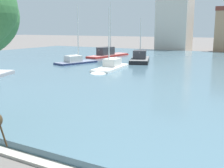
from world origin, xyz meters
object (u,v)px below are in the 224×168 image
(sailboat_navy, at_px, (78,63))
(sailboat_black, at_px, (140,60))
(sailboat_white, at_px, (109,69))
(sailboat_red, at_px, (110,55))

(sailboat_navy, distance_m, sailboat_black, 8.09)
(sailboat_white, xyz_separation_m, sailboat_black, (-0.03, 8.26, 0.14))
(sailboat_red, relative_size, sailboat_white, 1.32)
(sailboat_white, bearing_deg, sailboat_navy, 154.46)
(sailboat_red, height_order, sailboat_black, sailboat_red)
(sailboat_navy, bearing_deg, sailboat_red, 95.17)
(sailboat_navy, bearing_deg, sailboat_black, 41.20)
(sailboat_red, distance_m, sailboat_white, 14.38)
(sailboat_white, relative_size, sailboat_black, 0.98)
(sailboat_white, bearing_deg, sailboat_red, 119.11)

